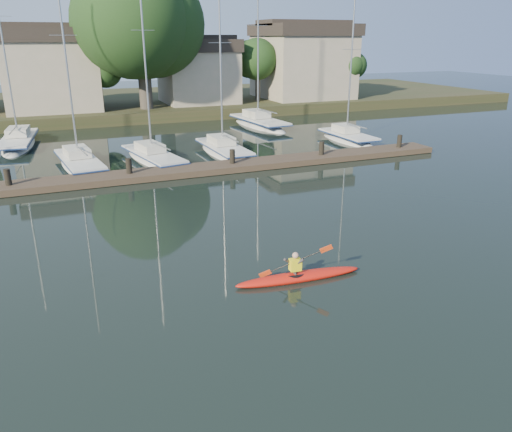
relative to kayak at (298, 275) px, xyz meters
name	(u,v)px	position (x,y,z in m)	size (l,w,h in m)	color
ground	(292,277)	(-0.10, 0.24, -0.17)	(160.00, 160.00, 0.00)	black
kayak	(298,275)	(0.00, 0.00, 0.00)	(4.33, 1.08, 1.38)	red
dock	(183,171)	(-0.10, 14.24, 0.04)	(34.00, 2.00, 1.80)	#483729
sailboat_1	(80,170)	(-5.45, 18.31, -0.34)	(2.91, 8.11, 12.97)	silver
sailboat_2	(154,164)	(-1.02, 18.14, -0.33)	(3.37, 8.30, 13.39)	silver
sailboat_3	(224,157)	(3.77, 18.40, -0.35)	(2.25, 7.68, 12.29)	silver
sailboat_4	(347,143)	(13.86, 18.98, -0.35)	(2.12, 6.79, 11.50)	silver
sailboat_5	(19,148)	(-9.06, 26.67, -0.35)	(2.98, 9.23, 15.02)	silver
sailboat_7	(259,129)	(10.22, 27.59, -0.38)	(3.18, 9.13, 14.43)	silver
shore	(132,80)	(1.51, 40.53, 3.06)	(90.00, 25.25, 12.75)	#262F17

